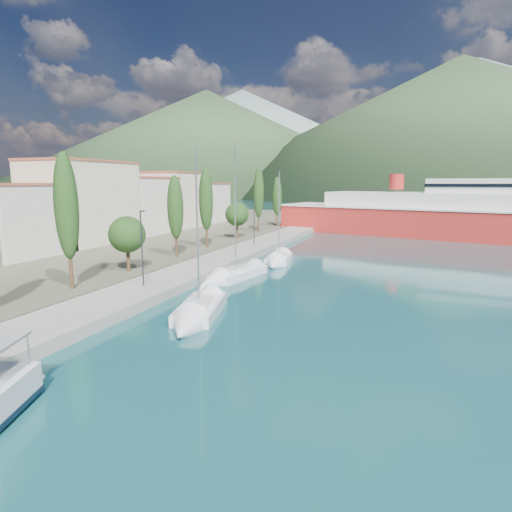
% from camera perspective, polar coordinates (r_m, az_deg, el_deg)
% --- Properties ---
extents(ground, '(1400.00, 1400.00, 0.00)m').
position_cam_1_polar(ground, '(136.77, 15.91, 5.59)').
color(ground, '#164C51').
extents(quay, '(5.00, 88.00, 0.80)m').
position_cam_1_polar(quay, '(47.43, -5.08, -0.75)').
color(quay, gray).
rests_on(quay, ground).
extents(land_strip, '(70.00, 148.00, 0.70)m').
position_cam_1_polar(land_strip, '(78.59, -27.49, 2.31)').
color(land_strip, '#565644').
rests_on(land_strip, ground).
extents(town_buildings, '(9.20, 69.20, 11.30)m').
position_cam_1_polar(town_buildings, '(68.45, -18.77, 6.35)').
color(town_buildings, beige).
rests_on(town_buildings, land_strip).
extents(tree_row, '(3.53, 62.66, 10.85)m').
position_cam_1_polar(tree_row, '(53.28, -7.87, 6.31)').
color(tree_row, '#47301E').
rests_on(tree_row, land_strip).
extents(lamp_posts, '(0.15, 45.55, 6.06)m').
position_cam_1_polar(lamp_posts, '(36.47, -13.41, 1.72)').
color(lamp_posts, '#2D2D33').
rests_on(lamp_posts, quay).
extents(sailboat_near, '(4.52, 8.89, 12.26)m').
position_cam_1_polar(sailboat_near, '(28.19, -8.42, -8.29)').
color(sailboat_near, silver).
rests_on(sailboat_near, ground).
extents(sailboat_mid, '(4.20, 9.67, 13.48)m').
position_cam_1_polar(sailboat_mid, '(39.39, -4.23, -3.02)').
color(sailboat_mid, silver).
rests_on(sailboat_mid, ground).
extents(sailboat_far, '(3.50, 7.92, 11.24)m').
position_cam_1_polar(sailboat_far, '(47.48, 2.74, -0.82)').
color(sailboat_far, silver).
rests_on(sailboat_far, ground).
extents(ferry, '(57.09, 24.29, 11.10)m').
position_cam_1_polar(ferry, '(78.45, 23.60, 4.81)').
color(ferry, red).
rests_on(ferry, ground).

